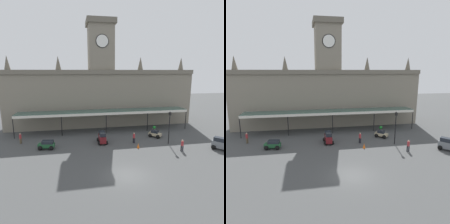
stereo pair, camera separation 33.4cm
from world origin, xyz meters
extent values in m
plane|color=#434445|center=(0.00, 0.00, 0.00)|extent=(140.00, 140.00, 0.00)
cube|color=gray|center=(0.00, 21.46, 5.59)|extent=(36.74, 5.93, 11.18)
cube|color=#6C6558|center=(0.00, 18.35, 10.78)|extent=(36.74, 0.30, 0.80)
cube|color=gray|center=(0.00, 21.46, 15.35)|extent=(4.80, 4.80, 8.35)
cube|color=#665F53|center=(0.00, 21.46, 20.03)|extent=(5.50, 5.50, 1.00)
cylinder|color=white|center=(0.00, 19.00, 16.35)|extent=(2.20, 0.12, 2.20)
cylinder|color=black|center=(0.00, 19.04, 16.35)|extent=(2.46, 0.06, 2.46)
cone|color=#5F594E|center=(-17.37, 21.46, 12.48)|extent=(1.10, 1.10, 2.60)
cone|color=#5F594E|center=(-8.27, 21.46, 12.48)|extent=(1.10, 1.10, 2.60)
cone|color=#5F594E|center=(8.27, 21.46, 12.48)|extent=(1.10, 1.10, 2.60)
cone|color=#5F594E|center=(17.37, 21.46, 12.48)|extent=(1.10, 1.10, 2.60)
cube|color=#38564C|center=(0.00, 16.30, 3.79)|extent=(30.86, 3.20, 0.16)
cube|color=silver|center=(0.00, 14.70, 3.59)|extent=(30.86, 0.12, 0.44)
cylinder|color=black|center=(-15.43, 14.85, 1.86)|extent=(0.14, 0.14, 3.71)
cylinder|color=black|center=(-7.71, 14.85, 1.86)|extent=(0.14, 0.14, 3.71)
cylinder|color=black|center=(0.00, 14.85, 1.86)|extent=(0.14, 0.14, 3.71)
cylinder|color=black|center=(7.71, 14.85, 1.86)|extent=(0.14, 0.14, 3.71)
cylinder|color=black|center=(15.43, 14.85, 1.86)|extent=(0.14, 0.14, 3.71)
cube|color=tan|center=(7.75, 11.21, 0.52)|extent=(2.08, 2.06, 0.50)
cube|color=#1E232B|center=(7.71, 11.25, 0.98)|extent=(1.35, 1.34, 0.42)
sphere|color=black|center=(8.54, 11.06, 0.32)|extent=(0.64, 0.64, 0.64)
sphere|color=black|center=(7.93, 10.42, 0.32)|extent=(0.64, 0.64, 0.64)
sphere|color=black|center=(7.57, 12.00, 0.32)|extent=(0.64, 0.64, 0.64)
sphere|color=black|center=(6.96, 11.37, 0.32)|extent=(0.64, 0.64, 0.64)
cube|color=maroon|center=(-1.39, 10.09, 0.74)|extent=(0.95, 2.40, 0.95)
cube|color=#1E232B|center=(-1.39, 10.14, 1.50)|extent=(0.90, 1.90, 0.55)
sphere|color=black|center=(-0.92, 9.24, 0.32)|extent=(0.64, 0.64, 0.64)
sphere|color=black|center=(-1.87, 9.24, 0.32)|extent=(0.64, 0.64, 0.64)
sphere|color=black|center=(-0.92, 10.94, 0.32)|extent=(0.64, 0.64, 0.64)
sphere|color=black|center=(-1.87, 10.94, 0.32)|extent=(0.64, 0.64, 0.64)
cube|color=#1E512D|center=(-9.56, 9.17, 0.54)|extent=(2.36, 1.21, 0.55)
cube|color=#1E232B|center=(-9.36, 9.14, 1.05)|extent=(1.65, 1.04, 0.45)
sphere|color=black|center=(-10.39, 8.84, 0.32)|extent=(0.64, 0.64, 0.64)
sphere|color=black|center=(-10.26, 9.73, 0.32)|extent=(0.64, 0.64, 0.64)
sphere|color=black|center=(-8.85, 8.62, 0.32)|extent=(0.64, 0.64, 0.64)
sphere|color=black|center=(-8.72, 9.51, 0.32)|extent=(0.64, 0.64, 0.64)
cube|color=slate|center=(14.79, 4.31, 0.74)|extent=(2.23, 2.47, 0.95)
cube|color=#1E232B|center=(14.76, 4.35, 1.50)|extent=(1.88, 2.05, 0.55)
sphere|color=black|center=(14.63, 5.28, 0.32)|extent=(0.64, 0.64, 0.64)
sphere|color=black|center=(13.89, 4.69, 0.32)|extent=(0.64, 0.64, 0.64)
cylinder|color=black|center=(9.00, 4.94, 0.41)|extent=(0.17, 0.17, 0.82)
cylinder|color=black|center=(9.17, 4.80, 0.41)|extent=(0.17, 0.17, 0.82)
cylinder|color=#A52D33|center=(9.08, 4.87, 1.13)|extent=(0.34, 0.34, 0.62)
sphere|color=tan|center=(9.08, 4.87, 1.55)|extent=(0.23, 0.23, 0.23)
cylinder|color=black|center=(3.51, 9.12, 0.41)|extent=(0.17, 0.17, 0.82)
cylinder|color=black|center=(3.38, 9.30, 0.41)|extent=(0.17, 0.17, 0.82)
cylinder|color=#A52D33|center=(3.44, 9.21, 1.13)|extent=(0.34, 0.34, 0.62)
sphere|color=tan|center=(3.44, 9.21, 1.55)|extent=(0.23, 0.23, 0.23)
cylinder|color=brown|center=(-13.82, 12.08, 0.41)|extent=(0.17, 0.17, 0.82)
cylinder|color=brown|center=(-13.72, 12.28, 0.41)|extent=(0.17, 0.17, 0.82)
cylinder|color=#A52D33|center=(-13.77, 12.18, 1.13)|extent=(0.34, 0.34, 0.62)
sphere|color=tan|center=(-13.77, 12.18, 1.55)|extent=(0.23, 0.23, 0.23)
cylinder|color=black|center=(8.53, 7.88, 2.25)|extent=(0.13, 0.13, 4.50)
cube|color=black|center=(8.53, 7.88, 4.72)|extent=(0.30, 0.30, 0.44)
sphere|color=black|center=(8.53, 7.88, 5.00)|extent=(0.14, 0.14, 0.14)
cone|color=orange|center=(3.46, 7.12, 0.35)|extent=(0.40, 0.40, 0.69)
cylinder|color=#47423D|center=(9.02, 14.67, 0.21)|extent=(0.56, 0.56, 0.42)
sphere|color=#1F812C|center=(9.02, 14.67, 0.66)|extent=(0.60, 0.60, 0.60)
camera|label=1|loc=(-5.25, -18.73, 10.96)|focal=31.69mm
camera|label=2|loc=(-4.92, -18.79, 10.96)|focal=31.69mm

